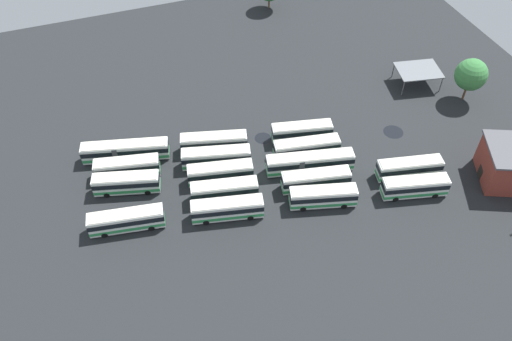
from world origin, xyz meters
TOP-DOWN VIEW (x-y plane):
  - ground_plane at (0.00, 0.00)m, footprint 125.69×125.69m
  - bus_row0_slot0 at (-24.31, -3.12)m, footprint 11.85×4.35m
  - bus_row0_slot2 at (-22.91, 4.62)m, footprint 11.12×5.28m
  - bus_row0_slot3 at (-22.15, 8.14)m, footprint 11.16×4.73m
  - bus_row0_slot4 at (-21.75, 12.27)m, footprint 15.15×6.13m
  - bus_row1_slot0 at (-8.97, -6.26)m, footprint 11.66×4.94m
  - bus_row1_slot1 at (-8.23, -2.43)m, footprint 11.14×4.71m
  - bus_row1_slot2 at (-7.70, 1.56)m, footprint 11.22×4.71m
  - bus_row1_slot3 at (-7.29, 5.32)m, footprint 12.10×5.38m
  - bus_row1_slot4 at (-6.57, 9.02)m, footprint 11.98×5.46m
  - bus_row2_slot0 at (6.27, -9.06)m, footprint 11.09×5.27m
  - bus_row2_slot1 at (6.67, -5.35)m, footprint 11.64×4.75m
  - bus_row2_slot2 at (7.35, -1.30)m, footprint 15.18×5.74m
  - bus_row2_slot3 at (8.31, 2.18)m, footprint 11.86×4.45m
  - bus_row2_slot4 at (9.17, 6.28)m, footprint 11.18×4.82m
  - bus_row3_slot0 at (21.29, -12.22)m, footprint 11.09×5.00m
  - bus_row3_slot1 at (22.62, -8.26)m, footprint 11.26×4.75m
  - depot_building at (38.14, -14.44)m, footprint 12.57×12.34m
  - maintenance_shelter at (37.68, 13.59)m, footprint 9.61×8.11m
  - tree_east_edge at (43.94, 6.17)m, footprint 6.16×6.16m
  - puddle_centre_drain at (2.69, 8.91)m, footprint 3.10×3.10m
  - puddle_back_corner at (26.06, 2.26)m, footprint 3.71×3.71m

SIDE VIEW (x-z plane):
  - ground_plane at x=0.00m, z-range 0.00..0.00m
  - puddle_centre_drain at x=2.69m, z-range 0.00..0.01m
  - puddle_back_corner at x=26.06m, z-range 0.00..0.01m
  - bus_row3_slot0 at x=21.29m, z-range 0.10..3.65m
  - bus_row2_slot0 at x=6.27m, z-range 0.10..3.65m
  - bus_row0_slot2 at x=-22.91m, z-range 0.10..3.65m
  - bus_row1_slot1 at x=-8.23m, z-range 0.10..3.65m
  - bus_row0_slot3 at x=-22.15m, z-range 0.10..3.65m
  - bus_row2_slot4 at x=9.17m, z-range 0.10..3.65m
  - bus_row1_slot2 at x=-7.70m, z-range 0.10..3.65m
  - bus_row3_slot1 at x=22.62m, z-range 0.10..3.65m
  - bus_row2_slot1 at x=6.67m, z-range 0.10..3.65m
  - bus_row1_slot0 at x=-8.97m, z-range 0.10..3.65m
  - bus_row0_slot0 at x=-24.31m, z-range 0.10..3.65m
  - bus_row2_slot3 at x=8.31m, z-range 0.10..3.65m
  - bus_row1_slot4 at x=-6.57m, z-range 0.10..3.65m
  - bus_row1_slot3 at x=-7.29m, z-range 0.10..3.65m
  - bus_row0_slot4 at x=-21.75m, z-range 0.10..3.65m
  - bus_row2_slot2 at x=7.35m, z-range 0.10..3.65m
  - maintenance_shelter at x=37.68m, z-range 1.57..5.07m
  - depot_building at x=38.14m, z-range 0.02..6.77m
  - tree_east_edge at x=43.94m, z-range 1.38..10.32m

